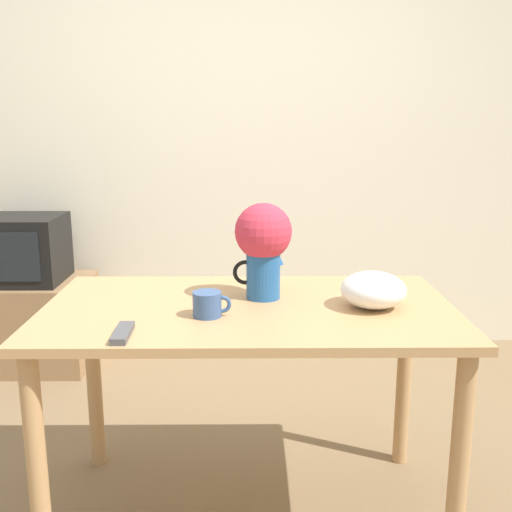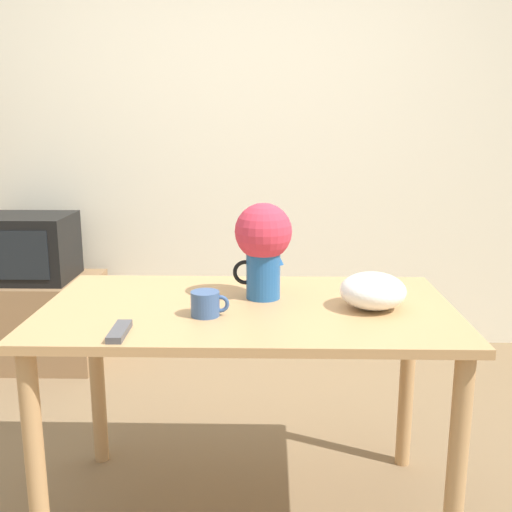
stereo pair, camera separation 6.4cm
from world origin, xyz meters
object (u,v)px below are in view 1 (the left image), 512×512
at_px(white_bowl, 373,289).
at_px(tv_set, 15,249).
at_px(flower_vase, 263,242).
at_px(coffee_mug, 208,304).

bearing_deg(white_bowl, tv_set, 141.28).
height_order(flower_vase, white_bowl, flower_vase).
height_order(flower_vase, tv_set, flower_vase).
distance_m(coffee_mug, tv_set, 1.94).
bearing_deg(flower_vase, tv_set, 136.91).
xyz_separation_m(flower_vase, coffee_mug, (-0.18, -0.20, -0.16)).
distance_m(flower_vase, coffee_mug, 0.32).
distance_m(white_bowl, tv_set, 2.26).
relative_size(flower_vase, tv_set, 0.63).
height_order(coffee_mug, white_bowl, white_bowl).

